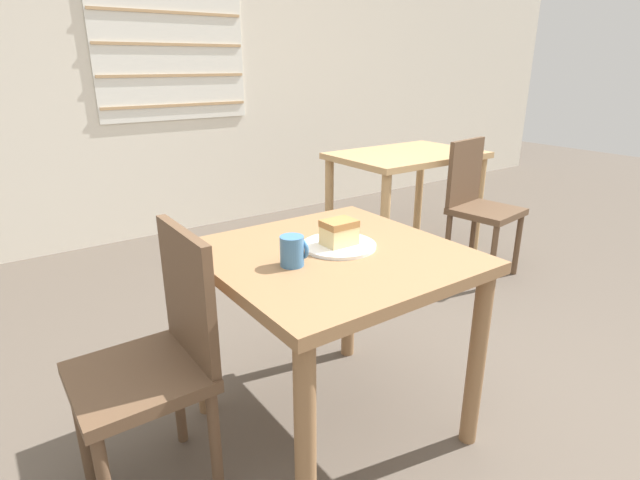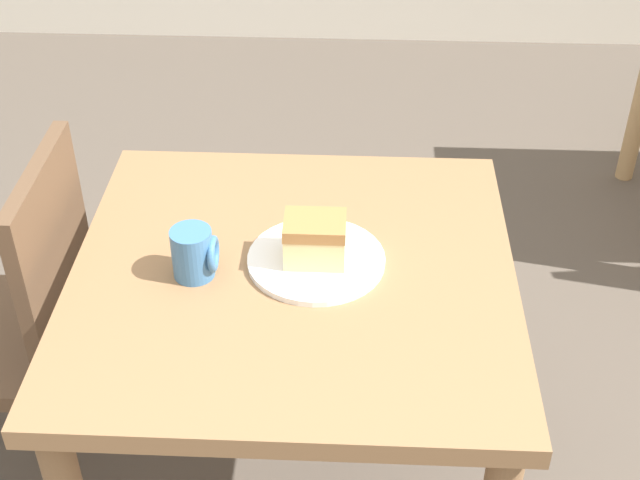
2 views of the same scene
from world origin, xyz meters
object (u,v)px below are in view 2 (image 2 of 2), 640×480
cake_slice (315,239)px  coffee_mug (195,253)px  dining_table_near (294,317)px  plate (316,260)px  chair_near_window (17,324)px

cake_slice → coffee_mug: (-0.21, -0.04, -0.01)m
dining_table_near → cake_slice: size_ratio=7.26×
plate → cake_slice: cake_slice is taller
chair_near_window → plate: (0.63, -0.07, 0.25)m
plate → coffee_mug: coffee_mug is taller
coffee_mug → dining_table_near: bearing=6.9°
plate → coffee_mug: size_ratio=2.65×
dining_table_near → cake_slice: (0.04, 0.02, 0.17)m
chair_near_window → coffee_mug: size_ratio=8.89×
dining_table_near → chair_near_window: (-0.59, 0.09, -0.13)m
chair_near_window → coffee_mug: chair_near_window is taller
chair_near_window → cake_slice: 0.70m
dining_table_near → chair_near_window: 0.61m
dining_table_near → chair_near_window: bearing=171.3°
dining_table_near → cake_slice: 0.18m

